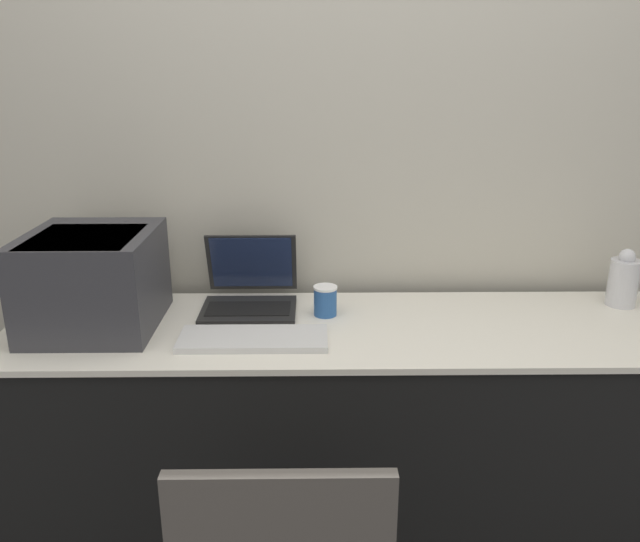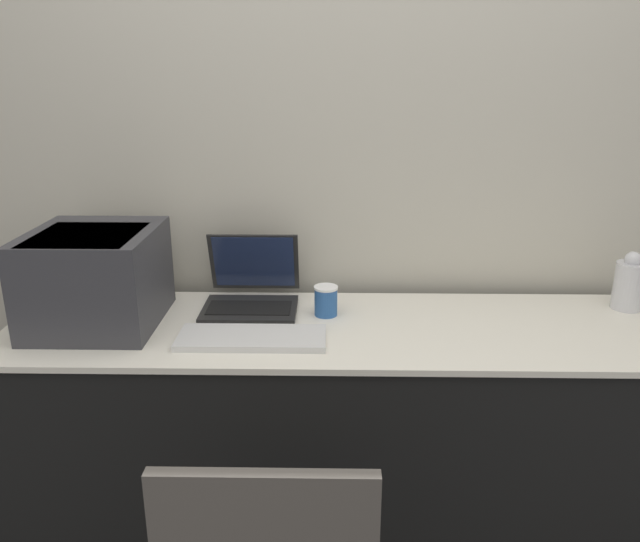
{
  "view_description": "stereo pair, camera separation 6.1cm",
  "coord_description": "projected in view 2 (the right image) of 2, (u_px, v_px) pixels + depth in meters",
  "views": [
    {
      "loc": [
        -0.13,
        -1.59,
        1.55
      ],
      "look_at": [
        -0.11,
        0.33,
        0.92
      ],
      "focal_mm": 35.0,
      "sensor_mm": 36.0,
      "label": 1
    },
    {
      "loc": [
        -0.07,
        -1.59,
        1.55
      ],
      "look_at": [
        -0.11,
        0.33,
        0.92
      ],
      "focal_mm": 35.0,
      "sensor_mm": 36.0,
      "label": 2
    }
  ],
  "objects": [
    {
      "name": "coffee_cup",
      "position": [
        326.0,
        301.0,
        2.13
      ],
      "size": [
        0.08,
        0.08,
        0.1
      ],
      "color": "#285699",
      "rests_on": "table"
    },
    {
      "name": "metal_pitcher",
      "position": [
        629.0,
        284.0,
        2.18
      ],
      "size": [
        0.1,
        0.1,
        0.21
      ],
      "color": "silver",
      "rests_on": "table"
    },
    {
      "name": "printer",
      "position": [
        96.0,
        274.0,
        2.03
      ],
      "size": [
        0.4,
        0.43,
        0.31
      ],
      "color": "#333338",
      "rests_on": "table"
    },
    {
      "name": "laptop_left",
      "position": [
        251.0,
        291.0,
        2.21
      ],
      "size": [
        0.33,
        0.33,
        0.24
      ],
      "color": "black",
      "rests_on": "table"
    },
    {
      "name": "table",
      "position": [
        350.0,
        424.0,
        2.17
      ],
      "size": [
        2.28,
        0.63,
        0.74
      ],
      "color": "black",
      "rests_on": "ground_plane"
    },
    {
      "name": "external_keyboard",
      "position": [
        252.0,
        338.0,
        1.94
      ],
      "size": [
        0.46,
        0.18,
        0.02
      ],
      "color": "silver",
      "rests_on": "table"
    },
    {
      "name": "wall_back",
      "position": [
        351.0,
        140.0,
        2.26
      ],
      "size": [
        8.0,
        0.05,
        2.6
      ],
      "color": "#B7B2A3",
      "rests_on": "ground_plane"
    }
  ]
}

